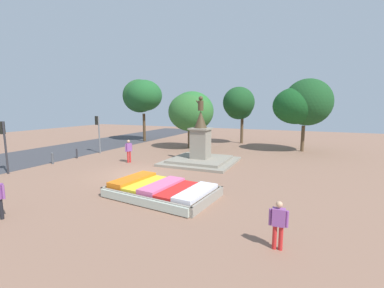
{
  "coord_description": "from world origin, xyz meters",
  "views": [
    {
      "loc": [
        9.71,
        -13.28,
        4.31
      ],
      "look_at": [
        3.66,
        0.67,
        2.09
      ],
      "focal_mm": 24.0,
      "sensor_mm": 36.0,
      "label": 1
    }
  ],
  "objects_px": {
    "kerb_bollard_mid_b": "(52,158)",
    "traffic_light_near_crossing": "(4,137)",
    "flower_planter": "(161,190)",
    "traffic_light_mid_block": "(98,127)",
    "kerb_bollard_north": "(77,153)",
    "pedestrian_near_planter": "(129,149)",
    "statue_monument": "(201,151)",
    "pedestrian_crossing_plaza": "(278,222)"
  },
  "relations": [
    {
      "from": "traffic_light_mid_block",
      "to": "kerb_bollard_north",
      "type": "xyz_separation_m",
      "value": [
        0.05,
        -2.63,
        -1.98
      ]
    },
    {
      "from": "flower_planter",
      "to": "statue_monument",
      "type": "xyz_separation_m",
      "value": [
        -0.99,
        7.73,
        0.64
      ]
    },
    {
      "from": "kerb_bollard_mid_b",
      "to": "flower_planter",
      "type": "bearing_deg",
      "value": -14.3
    },
    {
      "from": "statue_monument",
      "to": "pedestrian_near_planter",
      "type": "xyz_separation_m",
      "value": [
        -5.1,
        -2.17,
        0.12
      ]
    },
    {
      "from": "traffic_light_mid_block",
      "to": "pedestrian_crossing_plaza",
      "type": "xyz_separation_m",
      "value": [
        16.84,
        -10.49,
        -1.55
      ]
    },
    {
      "from": "statue_monument",
      "to": "kerb_bollard_north",
      "type": "height_order",
      "value": "statue_monument"
    },
    {
      "from": "flower_planter",
      "to": "pedestrian_crossing_plaza",
      "type": "height_order",
      "value": "pedestrian_crossing_plaza"
    },
    {
      "from": "kerb_bollard_mid_b",
      "to": "traffic_light_near_crossing",
      "type": "bearing_deg",
      "value": -93.19
    },
    {
      "from": "traffic_light_near_crossing",
      "to": "traffic_light_mid_block",
      "type": "bearing_deg",
      "value": 89.46
    },
    {
      "from": "traffic_light_near_crossing",
      "to": "kerb_bollard_mid_b",
      "type": "distance_m",
      "value": 3.7
    },
    {
      "from": "pedestrian_crossing_plaza",
      "to": "kerb_bollard_mid_b",
      "type": "distance_m",
      "value": 17.63
    },
    {
      "from": "traffic_light_near_crossing",
      "to": "traffic_light_mid_block",
      "type": "xyz_separation_m",
      "value": [
        0.08,
        8.14,
        0.04
      ]
    },
    {
      "from": "kerb_bollard_mid_b",
      "to": "pedestrian_crossing_plaza",
      "type": "bearing_deg",
      "value": -18.24
    },
    {
      "from": "statue_monument",
      "to": "kerb_bollard_mid_b",
      "type": "bearing_deg",
      "value": -154.11
    },
    {
      "from": "statue_monument",
      "to": "pedestrian_near_planter",
      "type": "height_order",
      "value": "statue_monument"
    },
    {
      "from": "traffic_light_mid_block",
      "to": "kerb_bollard_mid_b",
      "type": "xyz_separation_m",
      "value": [
        0.1,
        -4.97,
        -1.95
      ]
    },
    {
      "from": "pedestrian_near_planter",
      "to": "kerb_bollard_north",
      "type": "bearing_deg",
      "value": -175.49
    },
    {
      "from": "traffic_light_mid_block",
      "to": "pedestrian_crossing_plaza",
      "type": "relative_size",
      "value": 2.26
    },
    {
      "from": "statue_monument",
      "to": "kerb_bollard_north",
      "type": "xyz_separation_m",
      "value": [
        -10.15,
        -2.57,
        -0.47
      ]
    },
    {
      "from": "pedestrian_crossing_plaza",
      "to": "kerb_bollard_mid_b",
      "type": "bearing_deg",
      "value": 161.76
    },
    {
      "from": "flower_planter",
      "to": "traffic_light_near_crossing",
      "type": "relative_size",
      "value": 1.6
    },
    {
      "from": "flower_planter",
      "to": "kerb_bollard_mid_b",
      "type": "xyz_separation_m",
      "value": [
        -11.09,
        2.83,
        0.19
      ]
    },
    {
      "from": "statue_monument",
      "to": "kerb_bollard_mid_b",
      "type": "xyz_separation_m",
      "value": [
        -10.1,
        -4.9,
        -0.45
      ]
    },
    {
      "from": "traffic_light_near_crossing",
      "to": "pedestrian_near_planter",
      "type": "xyz_separation_m",
      "value": [
        5.17,
        5.9,
        -1.34
      ]
    },
    {
      "from": "flower_planter",
      "to": "kerb_bollard_mid_b",
      "type": "bearing_deg",
      "value": 165.7
    },
    {
      "from": "traffic_light_near_crossing",
      "to": "kerb_bollard_north",
      "type": "bearing_deg",
      "value": 88.69
    },
    {
      "from": "flower_planter",
      "to": "statue_monument",
      "type": "bearing_deg",
      "value": 97.27
    },
    {
      "from": "traffic_light_mid_block",
      "to": "flower_planter",
      "type": "bearing_deg",
      "value": -34.87
    },
    {
      "from": "kerb_bollard_north",
      "to": "pedestrian_near_planter",
      "type": "bearing_deg",
      "value": 4.51
    },
    {
      "from": "flower_planter",
      "to": "statue_monument",
      "type": "distance_m",
      "value": 7.82
    },
    {
      "from": "traffic_light_mid_block",
      "to": "kerb_bollard_mid_b",
      "type": "distance_m",
      "value": 5.34
    },
    {
      "from": "traffic_light_near_crossing",
      "to": "pedestrian_near_planter",
      "type": "bearing_deg",
      "value": 48.76
    },
    {
      "from": "flower_planter",
      "to": "pedestrian_near_planter",
      "type": "bearing_deg",
      "value": 137.61
    },
    {
      "from": "kerb_bollard_north",
      "to": "pedestrian_crossing_plaza",
      "type": "bearing_deg",
      "value": -25.06
    },
    {
      "from": "flower_planter",
      "to": "pedestrian_crossing_plaza",
      "type": "relative_size",
      "value": 3.54
    },
    {
      "from": "pedestrian_near_planter",
      "to": "kerb_bollard_north",
      "type": "distance_m",
      "value": 5.1
    },
    {
      "from": "pedestrian_near_planter",
      "to": "traffic_light_near_crossing",
      "type": "bearing_deg",
      "value": -131.24
    },
    {
      "from": "kerb_bollard_mid_b",
      "to": "kerb_bollard_north",
      "type": "relative_size",
      "value": 1.05
    },
    {
      "from": "pedestrian_near_planter",
      "to": "pedestrian_crossing_plaza",
      "type": "relative_size",
      "value": 1.17
    },
    {
      "from": "flower_planter",
      "to": "pedestrian_crossing_plaza",
      "type": "distance_m",
      "value": 6.29
    },
    {
      "from": "statue_monument",
      "to": "pedestrian_near_planter",
      "type": "bearing_deg",
      "value": -156.97
    },
    {
      "from": "kerb_bollard_north",
      "to": "traffic_light_near_crossing",
      "type": "bearing_deg",
      "value": -91.31
    }
  ]
}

